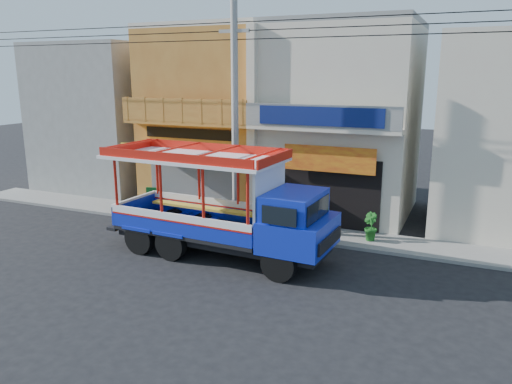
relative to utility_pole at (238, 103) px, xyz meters
The scene contains 11 objects.
ground 6.08m from the utility_pole, 75.53° to the right, with size 90.00×90.00×0.00m, color black.
sidewalk 5.09m from the utility_pole, 39.41° to the left, with size 30.00×2.00×0.12m, color slate.
shophouse_left 5.70m from the utility_pole, 124.03° to the left, with size 6.00×7.50×8.24m.
shophouse_right 5.54m from the utility_pole, 58.56° to the left, with size 6.00×6.75×8.24m.
party_pilaster 1.87m from the utility_pole, 95.46° to the left, with size 0.35×0.30×8.00m, color beige.
filler_building_left 11.25m from the utility_pole, 155.15° to the left, with size 6.00×6.00×7.60m, color gray.
utility_pole is the anchor object (origin of this frame).
songthaew_truck 4.40m from the utility_pole, 67.68° to the right, with size 8.00×2.98×3.68m.
green_sign 6.56m from the utility_pole, 168.43° to the left, with size 0.67×0.44×1.04m.
potted_plant_a 4.93m from the utility_pole, 21.97° to the left, with size 0.82×0.71×0.91m, color #195A1B.
potted_plant_b 6.68m from the utility_pole, ahead, with size 0.56×0.45×1.03m, color #195A1B.
Camera 1 is at (7.32, -13.70, 6.12)m, focal length 35.00 mm.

